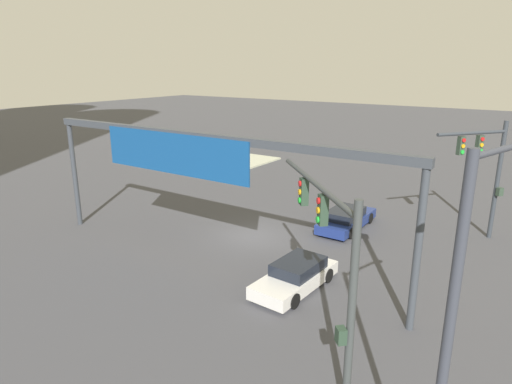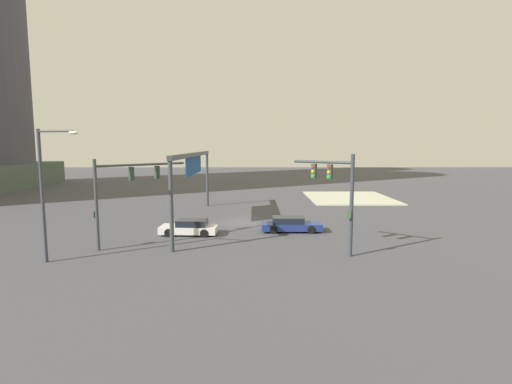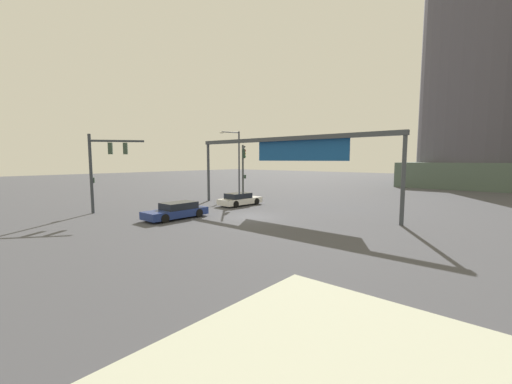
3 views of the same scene
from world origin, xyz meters
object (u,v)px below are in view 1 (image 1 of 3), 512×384
(traffic_signal_opposite_side, at_px, (486,164))
(sedan_car_waiting_far, at_px, (346,219))
(sedan_car_approaching, at_px, (296,276))
(streetlamp_curved_arm, at_px, (458,322))
(traffic_signal_near_corner, at_px, (329,244))

(traffic_signal_opposite_side, bearing_deg, sedan_car_waiting_far, -31.88)
(traffic_signal_opposite_side, bearing_deg, sedan_car_approaching, 10.51)
(traffic_signal_opposite_side, height_order, sedan_car_waiting_far, traffic_signal_opposite_side)
(sedan_car_approaching, bearing_deg, traffic_signal_opposite_side, 155.52)
(streetlamp_curved_arm, bearing_deg, sedan_car_approaching, 62.09)
(streetlamp_curved_arm, bearing_deg, traffic_signal_near_corner, 69.02)
(traffic_signal_near_corner, distance_m, streetlamp_curved_arm, 5.08)
(traffic_signal_opposite_side, height_order, streetlamp_curved_arm, streetlamp_curved_arm)
(traffic_signal_near_corner, xyz_separation_m, sedan_car_approaching, (3.30, -4.07, -3.65))
(sedan_car_approaching, xyz_separation_m, sedan_car_waiting_far, (1.14, -8.05, 0.00))
(streetlamp_curved_arm, bearing_deg, traffic_signal_opposite_side, 22.35)
(traffic_signal_opposite_side, relative_size, sedan_car_approaching, 1.43)
(traffic_signal_near_corner, relative_size, traffic_signal_opposite_side, 0.95)
(streetlamp_curved_arm, distance_m, sedan_car_waiting_far, 17.86)
(traffic_signal_near_corner, height_order, sedan_car_waiting_far, traffic_signal_near_corner)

